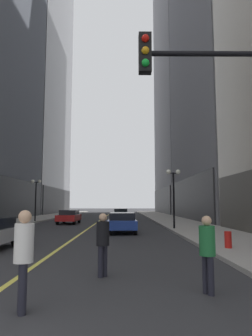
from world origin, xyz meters
TOP-DOWN VIEW (x-y plane):
  - ground_plane at (0.00, 35.00)m, footprint 200.00×200.00m
  - sidewalk_left at (-8.25, 35.00)m, footprint 4.50×78.00m
  - sidewalk_right at (8.25, 35.00)m, footprint 4.50×78.00m
  - lane_centre_stripe at (0.00, 35.00)m, footprint 0.16×70.00m
  - building_left_far at (-16.90, 60.00)m, footprint 12.98×26.00m
  - building_right_far at (17.99, 60.00)m, footprint 15.16×26.00m
  - car_blue at (2.63, 17.70)m, footprint 1.89×4.55m
  - car_red at (-2.53, 27.13)m, footprint 1.86×4.09m
  - car_green at (2.40, 37.04)m, footprint 1.88×4.39m
  - pedestrian_in_black_coat at (2.18, 5.22)m, footprint 0.48×0.48m
  - pedestrian_in_green_parka at (4.51, 3.63)m, footprint 0.45×0.45m
  - pedestrian_in_white_shirt at (0.97, 2.51)m, footprint 0.45×0.45m
  - traffic_light_near_right at (5.35, 3.41)m, footprint 3.43×0.35m
  - street_lamp_left_far at (-6.40, 29.20)m, footprint 1.06×0.36m
  - street_lamp_right_mid at (6.40, 19.57)m, footprint 1.06×0.36m
  - fire_hydrant_right at (6.90, 9.44)m, footprint 0.28×0.28m

SIDE VIEW (x-z plane):
  - ground_plane at x=0.00m, z-range 0.00..0.00m
  - lane_centre_stripe at x=0.00m, z-range 0.00..0.01m
  - sidewalk_left at x=-8.25m, z-range 0.00..0.15m
  - sidewalk_right at x=8.25m, z-range 0.00..0.15m
  - fire_hydrant_right at x=6.90m, z-range 0.00..0.80m
  - car_red at x=-2.53m, z-range 0.06..1.38m
  - car_green at x=2.40m, z-range 0.06..1.38m
  - car_blue at x=2.63m, z-range 0.06..1.38m
  - pedestrian_in_green_parka at x=4.51m, z-range 0.13..1.76m
  - pedestrian_in_black_coat at x=2.18m, z-range 0.13..1.77m
  - pedestrian_in_white_shirt at x=0.97m, z-range 0.15..1.92m
  - street_lamp_left_far at x=-6.40m, z-range 1.04..5.47m
  - street_lamp_right_mid at x=6.40m, z-range 1.04..5.47m
  - traffic_light_near_right at x=5.35m, z-range 0.92..6.57m
  - building_left_far at x=-16.90m, z-range -0.09..71.16m
  - building_right_far at x=17.99m, z-range -0.07..74.47m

